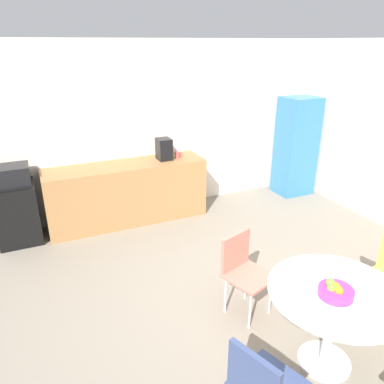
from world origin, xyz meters
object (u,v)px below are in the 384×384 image
Objects in this scene: mug_white at (178,155)px; coffee_maker at (164,149)px; fruit_bowl at (336,291)px; chair_coral at (242,265)px; locker_cabinet at (296,147)px; chair_navy at (261,384)px; round_table at (334,306)px; microwave at (10,176)px; mini_fridge at (17,213)px.

coffee_maker is (-0.21, 0.02, 0.11)m from mug_white.
chair_coral is at bearing 103.91° from fruit_bowl.
locker_cabinet reaches higher than chair_navy.
coffee_maker reaches higher than round_table.
microwave is 2.12m from coffee_maker.
locker_cabinet is 3.45m from chair_coral.
chair_navy is at bearing -116.36° from chair_coral.
microwave is at bearing 123.64° from fruit_bowl.
mini_fridge is 0.48× the size of locker_cabinet.
chair_navy is 1.00× the size of chair_coral.
chair_navy and chair_coral have the same top height.
fruit_bowl reaches higher than mini_fridge.
microwave is at bearing 129.61° from chair_coral.
fruit_bowl is (2.26, -3.39, -0.15)m from microwave.
chair_navy is at bearing -68.82° from mini_fridge.
locker_cabinet reaches higher than chair_coral.
mug_white is (2.33, -0.02, 0.54)m from mini_fridge.
round_table is at bearing -124.33° from locker_cabinet.
locker_cabinet is 2.05× the size of chair_navy.
coffee_maker reaches higher than chair_coral.
mini_fridge is 1.70× the size of microwave.
mini_fridge is at bearing 124.70° from round_table.
chair_coral is at bearing 108.11° from round_table.
mini_fridge is at bearing 179.49° from mug_white.
mini_fridge is at bearing 178.74° from locker_cabinet.
chair_navy is 2.59× the size of coffee_maker.
fruit_bowl is (-2.28, -3.29, -0.05)m from locker_cabinet.
chair_coral is 2.48m from mug_white.
mini_fridge is 4.09m from fruit_bowl.
coffee_maker is at bearing 177.63° from locker_cabinet.
mini_fridge is 0.77× the size of round_table.
coffee_maker is at bearing 93.34° from round_table.
chair_navy is at bearing -100.89° from coffee_maker.
coffee_maker reaches higher than fruit_bowl.
chair_navy is 3.14× the size of fruit_bowl.
fruit_bowl is 2.05× the size of mug_white.
locker_cabinet is at bearing -1.26° from mini_fridge.
microwave reaches higher than chair_navy.
chair_navy is 3.76m from coffee_maker.
round_table is 0.96m from chair_navy.
microwave is at bearing 178.74° from locker_cabinet.
locker_cabinet reaches higher than mini_fridge.
chair_coral is 1.01m from fruit_bowl.
round_table is 4.04× the size of fruit_bowl.
mini_fridge is 3.10× the size of fruit_bowl.
chair_coral is (-0.30, 0.90, -0.08)m from round_table.
chair_navy is 0.92m from fruit_bowl.
microwave is at bearing 111.18° from chair_navy.
fruit_bowl reaches higher than chair_navy.
mini_fridge is 6.34× the size of mug_white.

